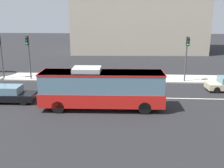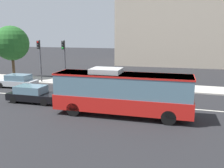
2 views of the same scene
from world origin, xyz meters
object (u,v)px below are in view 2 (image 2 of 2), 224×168
at_px(traffic_light_near_corner, 40,54).
at_px(sedan_black, 33,94).
at_px(transit_bus, 122,91).
at_px(sedan_silver, 17,81).
at_px(traffic_light_far_corner, 64,54).
at_px(street_tree_kerbside_centre, 12,43).

bearing_deg(traffic_light_near_corner, sedan_black, 25.10).
xyz_separation_m(sedan_black, traffic_light_near_corner, (-4.20, 7.76, 2.84)).
xyz_separation_m(transit_bus, sedan_silver, (-13.67, 5.89, -1.09)).
xyz_separation_m(traffic_light_near_corner, traffic_light_far_corner, (3.27, 0.04, 0.00)).
height_order(traffic_light_near_corner, street_tree_kerbside_centre, street_tree_kerbside_centre).
distance_m(transit_bus, traffic_light_far_corner, 13.05).
distance_m(sedan_black, street_tree_kerbside_centre, 13.38).
relative_size(sedan_black, traffic_light_near_corner, 0.87).
bearing_deg(traffic_light_near_corner, transit_bus, 51.36).
distance_m(sedan_black, traffic_light_near_corner, 9.26).
distance_m(sedan_silver, traffic_light_far_corner, 6.03).
bearing_deg(sedan_silver, traffic_light_near_corner, -112.29).
bearing_deg(traffic_light_near_corner, sedan_silver, -22.84).
height_order(sedan_black, street_tree_kerbside_centre, street_tree_kerbside_centre).
bearing_deg(street_tree_kerbside_centre, sedan_black, -44.63).
xyz_separation_m(sedan_silver, sedan_black, (5.27, -4.73, 0.00)).
bearing_deg(sedan_silver, transit_bus, 153.90).
relative_size(transit_bus, traffic_light_far_corner, 1.94).
distance_m(transit_bus, traffic_light_near_corner, 15.53).
xyz_separation_m(transit_bus, traffic_light_far_corner, (-9.33, 8.96, 1.75)).
distance_m(traffic_light_near_corner, street_tree_kerbside_centre, 5.17).
height_order(traffic_light_near_corner, traffic_light_far_corner, same).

